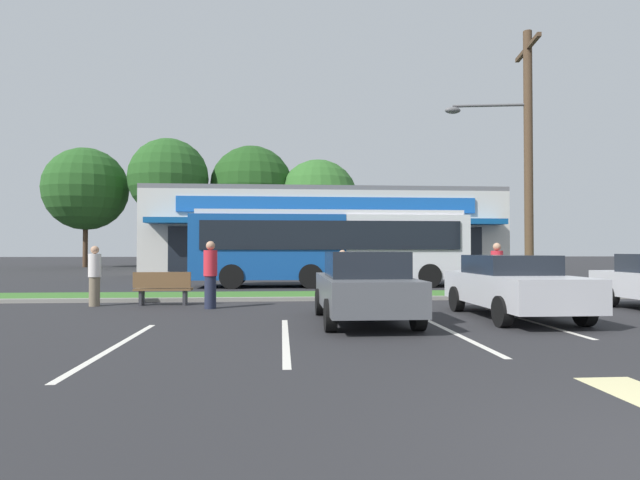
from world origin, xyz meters
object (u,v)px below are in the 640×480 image
Objects in this scene: utility_pole at (524,153)px; city_bus at (329,246)px; car_1 at (513,285)px; pedestrian_near_bench at (497,272)px; car_3 at (390,265)px; pedestrian_mid at (342,278)px; bus_stop_bench at (163,288)px; car_2 at (364,287)px; pedestrian_by_pole at (95,276)px; pedestrian_far at (210,275)px.

utility_pole is 8.66m from city_bus.
pedestrian_near_bench is at bearing 161.91° from car_1.
car_3 is 13.86m from pedestrian_mid.
car_1 is at bearing -72.50° from pedestrian_mid.
car_1 is at bearing -73.03° from city_bus.
pedestrian_near_bench reaches higher than bus_stop_bench.
car_1 is 0.97× the size of car_3.
utility_pole reaches higher than car_3.
utility_pole is 10.06m from car_2.
city_bus is 6.75m from car_3.
pedestrian_near_bench is at bearing -178.45° from bus_stop_bench.
pedestrian_mid is at bearing 149.35° from pedestrian_near_bench.
pedestrian_near_bench is at bearing -131.74° from utility_pole.
pedestrian_by_pole is 1.07× the size of pedestrian_mid.
car_1 reaches higher than car_3.
pedestrian_near_bench reaches higher than pedestrian_by_pole.
city_bus is at bearing 53.71° from pedestrian_mid.
pedestrian_mid reaches higher than car_2.
utility_pole reaches higher than pedestrian_mid.
pedestrian_mid reaches higher than bus_stop_bench.
car_3 is at bearing 103.95° from utility_pole.
pedestrian_mid is at bearing 72.54° from car_3.
pedestrian_near_bench is at bearing -49.11° from car_2.
bus_stop_bench is 1.90m from pedestrian_by_pole.
city_bus is 9.17m from pedestrian_far.
car_1 is 4.66m from pedestrian_mid.
pedestrian_near_bench is 11.77m from pedestrian_by_pole.
utility_pole is at bearing -5.44° from pedestrian_by_pole.
pedestrian_by_pole is (-13.69, -2.49, -4.12)m from utility_pole.
bus_stop_bench is at bearing 54.14° from car_3.
city_bus is 6.94× the size of pedestrian_by_pole.
bus_stop_bench is 0.89× the size of pedestrian_near_bench.
city_bus reaches higher than pedestrian_mid.
pedestrian_far is at bearing 147.91° from bus_stop_bench.
pedestrian_by_pole is at bearing 61.74° from car_2.
pedestrian_near_bench is (9.90, 0.27, 0.40)m from bus_stop_bench.
utility_pole is 5.79× the size of bus_stop_bench.
pedestrian_mid is (6.96, -0.36, -0.06)m from pedestrian_by_pole.
car_1 is 1.06× the size of car_2.
bus_stop_bench is at bearing 142.66° from pedestrian_near_bench.
pedestrian_mid is (-0.35, -7.74, -0.97)m from city_bus.
city_bus is 11.19m from car_2.
utility_pole is 5.17× the size of pedestrian_near_bench.
car_1 is 2.44× the size of pedestrian_far.
utility_pole reaches higher than pedestrian_by_pole.
car_2 is (-3.56, -0.49, 0.02)m from car_1.
car_3 is 2.90× the size of pedestrian_mid.
city_bus is 10.42m from pedestrian_by_pole.
car_1 is (-3.10, -5.77, -4.22)m from utility_pole.
pedestrian_mid is at bearing -128.80° from car_1.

